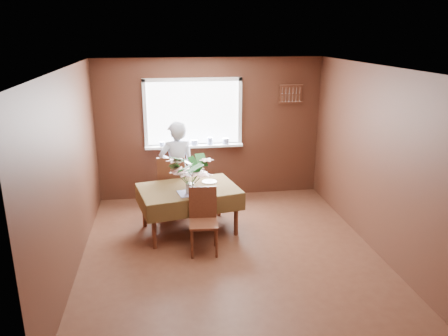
{
  "coord_description": "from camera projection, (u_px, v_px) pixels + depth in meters",
  "views": [
    {
      "loc": [
        -0.86,
        -5.34,
        2.92
      ],
      "look_at": [
        0.0,
        0.55,
        1.05
      ],
      "focal_mm": 35.0,
      "sensor_mm": 36.0,
      "label": 1
    }
  ],
  "objects": [
    {
      "name": "dining_table",
      "position": [
        189.0,
        193.0,
        6.51
      ],
      "size": [
        1.61,
        1.25,
        0.7
      ],
      "rotation": [
        0.0,
        0.0,
        0.2
      ],
      "color": "#552C1B",
      "rests_on": "floor"
    },
    {
      "name": "flower_bouquet",
      "position": [
        189.0,
        171.0,
        6.16
      ],
      "size": [
        0.61,
        0.61,
        0.52
      ],
      "rotation": [
        0.0,
        0.0,
        -0.1
      ],
      "color": "white",
      "rests_on": "dining_table"
    },
    {
      "name": "wall_left",
      "position": [
        70.0,
        173.0,
        5.38
      ],
      "size": [
        0.0,
        4.5,
        4.5
      ],
      "primitive_type": "plane",
      "rotation": [
        1.57,
        0.0,
        1.57
      ],
      "color": "brown",
      "rests_on": "floor"
    },
    {
      "name": "wall_right",
      "position": [
        375.0,
        160.0,
        5.94
      ],
      "size": [
        0.0,
        4.5,
        4.5
      ],
      "primitive_type": "plane",
      "rotation": [
        1.57,
        0.0,
        -1.57
      ],
      "color": "brown",
      "rests_on": "floor"
    },
    {
      "name": "wall_front",
      "position": [
        274.0,
        247.0,
        3.54
      ],
      "size": [
        4.0,
        0.0,
        4.0
      ],
      "primitive_type": "plane",
      "rotation": [
        -1.57,
        0.0,
        0.0
      ],
      "color": "brown",
      "rests_on": "floor"
    },
    {
      "name": "floor",
      "position": [
        230.0,
        252.0,
        6.04
      ],
      "size": [
        4.5,
        4.5,
        0.0
      ],
      "primitive_type": "plane",
      "color": "#492619",
      "rests_on": "ground"
    },
    {
      "name": "chair_far",
      "position": [
        172.0,
        184.0,
        7.09
      ],
      "size": [
        0.48,
        0.48,
        1.02
      ],
      "rotation": [
        0.0,
        0.0,
        3.03
      ],
      "color": "#552C1B",
      "rests_on": "floor"
    },
    {
      "name": "window_assembly",
      "position": [
        194.0,
        125.0,
        7.66
      ],
      "size": [
        1.72,
        0.2,
        1.22
      ],
      "color": "white",
      "rests_on": "wall_back"
    },
    {
      "name": "side_plate",
      "position": [
        209.0,
        182.0,
        6.73
      ],
      "size": [
        0.25,
        0.25,
        0.01
      ],
      "primitive_type": "cylinder",
      "rotation": [
        0.0,
        0.0,
        -0.08
      ],
      "color": "white",
      "rests_on": "dining_table"
    },
    {
      "name": "table_knife",
      "position": [
        199.0,
        189.0,
        6.4
      ],
      "size": [
        0.04,
        0.23,
        0.0
      ],
      "primitive_type": "cube",
      "rotation": [
        0.0,
        0.0,
        0.09
      ],
      "color": "silver",
      "rests_on": "dining_table"
    },
    {
      "name": "spoon_rack",
      "position": [
        291.0,
        94.0,
        7.77
      ],
      "size": [
        0.44,
        0.05,
        0.33
      ],
      "color": "#552C1B",
      "rests_on": "wall_back"
    },
    {
      "name": "seated_woman",
      "position": [
        177.0,
        169.0,
        7.04
      ],
      "size": [
        0.64,
        0.48,
        1.58
      ],
      "primitive_type": "imported",
      "rotation": [
        0.0,
        0.0,
        3.32
      ],
      "color": "white",
      "rests_on": "floor"
    },
    {
      "name": "ceiling",
      "position": [
        231.0,
        67.0,
        5.29
      ],
      "size": [
        4.5,
        4.5,
        0.0
      ],
      "primitive_type": "plane",
      "rotation": [
        3.14,
        0.0,
        0.0
      ],
      "color": "white",
      "rests_on": "wall_back"
    },
    {
      "name": "wall_back",
      "position": [
        210.0,
        129.0,
        7.79
      ],
      "size": [
        4.0,
        0.0,
        4.0
      ],
      "primitive_type": "plane",
      "rotation": [
        1.57,
        0.0,
        0.0
      ],
      "color": "brown",
      "rests_on": "floor"
    },
    {
      "name": "chair_near",
      "position": [
        203.0,
        217.0,
        5.97
      ],
      "size": [
        0.41,
        0.41,
        0.9
      ],
      "rotation": [
        0.0,
        0.0,
        -0.06
      ],
      "color": "#552C1B",
      "rests_on": "floor"
    }
  ]
}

